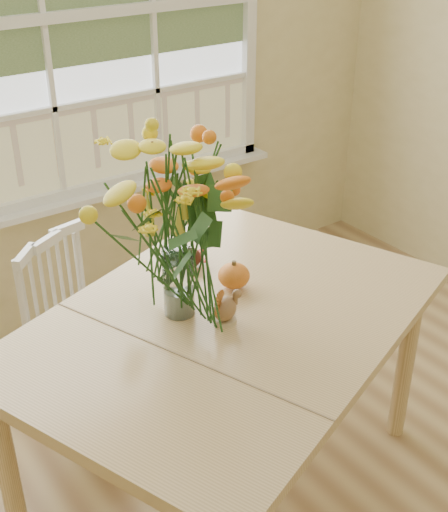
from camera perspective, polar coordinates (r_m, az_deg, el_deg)
wall_back at (r=3.31m, az=-14.66°, el=15.26°), size 4.00×0.02×2.70m
window at (r=3.24m, az=-14.80°, el=18.26°), size 2.42×0.12×1.74m
dining_table at (r=2.36m, az=0.29°, el=-6.84°), size 1.75×1.50×0.79m
windsor_chair at (r=2.86m, az=-12.31°, el=-5.84°), size 0.53×0.52×0.85m
flower_vase at (r=2.16m, az=-3.99°, el=3.09°), size 0.49×0.49×0.58m
pumpkin at (r=2.44m, az=0.83°, el=-1.74°), size 0.11×0.11×0.09m
turkey_figurine at (r=2.25m, az=0.09°, el=-4.43°), size 0.12×0.11×0.12m
dark_gourd at (r=2.57m, az=-2.85°, el=-0.22°), size 0.13×0.12×0.08m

